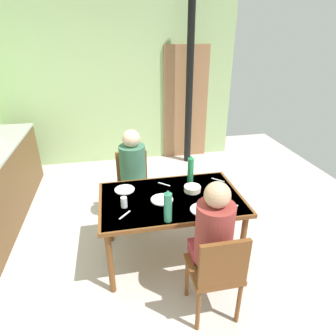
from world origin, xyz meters
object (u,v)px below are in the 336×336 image
Objects in this scene: chair_near_diner at (217,271)px; serving_bowl_center at (192,189)px; dining_table at (171,204)px; person_far_diner at (133,167)px; water_bottle_green_near at (168,207)px; water_bottle_green_far at (191,169)px; person_near_diner at (214,231)px; chair_far_diner at (133,183)px.

serving_bowl_center is at bearing 87.60° from chair_near_diner.
person_far_diner reaches higher than dining_table.
chair_near_diner is at bearing -54.18° from water_bottle_green_near.
chair_near_diner is at bearing -92.40° from serving_bowl_center.
person_far_diner is (-0.31, 0.65, 0.13)m from dining_table.
water_bottle_green_far reaches higher than serving_bowl_center.
person_far_diner reaches higher than serving_bowl_center.
dining_table is 1.81× the size of person_far_diner.
water_bottle_green_far is (0.07, 1.08, 0.37)m from chair_near_diner.
water_bottle_green_far is at bearing 80.37° from serving_bowl_center.
person_far_diner is at bearing 115.55° from dining_table.
water_bottle_green_far is (0.07, 0.94, 0.08)m from person_near_diner.
dining_table is 0.74m from person_far_diner.
serving_bowl_center is (0.55, -0.71, 0.25)m from chair_far_diner.
person_near_diner reaches higher than chair_far_diner.
person_near_diner and person_far_diner have the same top height.
chair_near_diner and chair_far_diner have the same top height.
person_near_diner is at bearing 90.00° from chair_near_diner.
water_bottle_green_near is at bearing -127.73° from serving_bowl_center.
chair_near_diner is at bearing -90.00° from person_near_diner.
serving_bowl_center reaches higher than dining_table.
water_bottle_green_near is at bearing 125.82° from chair_near_diner.
person_near_diner is at bearing -43.26° from water_bottle_green_near.
water_bottle_green_far reaches higher than chair_far_diner.
chair_near_diner is 0.90m from serving_bowl_center.
person_near_diner is 2.55× the size of water_bottle_green_near.
serving_bowl_center is at bearing 87.16° from person_near_diner.
chair_near_diner is 5.12× the size of serving_bowl_center.
dining_table is 0.45m from water_bottle_green_far.
person_near_diner is (0.20, -0.65, 0.13)m from dining_table.
person_near_diner is (-0.00, 0.14, 0.28)m from chair_near_diner.
water_bottle_green_near is 1.77× the size of serving_bowl_center.
person_far_diner is (-0.00, -0.14, 0.28)m from chair_far_diner.
chair_far_diner is 1.23m from water_bottle_green_near.
chair_near_diner is 0.64m from water_bottle_green_near.
person_far_diner is at bearing 90.00° from chair_far_diner.
water_bottle_green_near is (-0.31, 0.43, 0.37)m from chair_near_diner.
water_bottle_green_far is (0.38, 0.65, 0.00)m from water_bottle_green_near.
person_near_diner is at bearing -72.84° from dining_table.
person_near_diner is at bearing 109.61° from chair_far_diner.
chair_near_diner is at bearing -75.67° from dining_table.
water_bottle_green_near reaches higher than dining_table.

